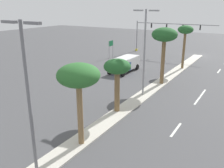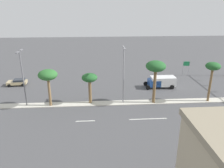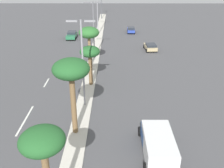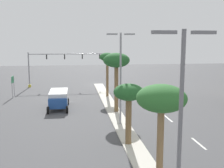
# 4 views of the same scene
# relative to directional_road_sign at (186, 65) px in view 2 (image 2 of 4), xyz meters

# --- Properties ---
(ground_plane) EXTENTS (160.00, 160.00, 0.00)m
(ground_plane) POSITION_rel_directional_road_sign_xyz_m (-14.55, 22.84, -2.47)
(ground_plane) COLOR #4C4C4F
(median_curb) EXTENTS (1.80, 87.68, 0.12)m
(median_curb) POSITION_rel_directional_road_sign_xyz_m (-14.55, 32.58, -2.41)
(median_curb) COLOR beige
(median_curb) RESTS_ON ground
(lane_stripe_leading) EXTENTS (0.20, 2.80, 0.01)m
(lane_stripe_leading) POSITION_rel_directional_road_sign_xyz_m (-20.36, 12.08, -2.46)
(lane_stripe_leading) COLOR silver
(lane_stripe_leading) RESTS_ON ground
(lane_stripe_right) EXTENTS (0.20, 2.80, 0.01)m
(lane_stripe_right) POSITION_rel_directional_road_sign_xyz_m (-20.36, 14.92, -2.46)
(lane_stripe_right) COLOR silver
(lane_stripe_right) RESTS_ON ground
(lane_stripe_left) EXTENTS (0.20, 2.80, 0.01)m
(lane_stripe_left) POSITION_rel_directional_road_sign_xyz_m (-20.36, 22.81, -2.46)
(lane_stripe_left) COLOR silver
(lane_stripe_left) RESTS_ON ground
(directional_road_sign) EXTENTS (0.10, 1.57, 3.39)m
(directional_road_sign) POSITION_rel_directional_road_sign_xyz_m (0.00, 0.00, 0.00)
(directional_road_sign) COLOR gray
(directional_road_sign) RESTS_ON ground
(palm_tree_inboard) EXTENTS (2.44, 2.44, 6.96)m
(palm_tree_inboard) POSITION_rel_directional_road_sign_xyz_m (-14.86, 1.70, 3.59)
(palm_tree_inboard) COLOR brown
(palm_tree_inboard) RESTS_ON median_curb
(palm_tree_outboard) EXTENTS (3.27, 3.27, 7.35)m
(palm_tree_outboard) POSITION_rel_directional_road_sign_xyz_m (-14.82, 11.34, 3.86)
(palm_tree_outboard) COLOR brown
(palm_tree_outboard) RESTS_ON median_curb
(palm_tree_trailing) EXTENTS (2.59, 2.59, 5.24)m
(palm_tree_trailing) POSITION_rel_directional_road_sign_xyz_m (-14.19, 22.19, 1.92)
(palm_tree_trailing) COLOR brown
(palm_tree_trailing) RESTS_ON median_curb
(palm_tree_mid) EXTENTS (3.08, 3.08, 6.21)m
(palm_tree_mid) POSITION_rel_directional_road_sign_xyz_m (-14.86, 28.78, 2.87)
(palm_tree_mid) COLOR olive
(palm_tree_mid) RESTS_ON median_curb
(street_lamp_center) EXTENTS (2.90, 0.24, 9.61)m
(street_lamp_center) POSITION_rel_directional_road_sign_xyz_m (-14.44, 16.58, 3.30)
(street_lamp_center) COLOR gray
(street_lamp_center) RESTS_ON median_curb
(street_lamp_rear) EXTENTS (2.90, 0.24, 9.31)m
(street_lamp_rear) POSITION_rel_directional_road_sign_xyz_m (-14.44, 32.84, 3.14)
(street_lamp_rear) COLOR slate
(street_lamp_rear) RESTS_ON median_curb
(sedan_tan_rear) EXTENTS (2.30, 4.03, 1.32)m
(sedan_tan_rear) POSITION_rel_directional_road_sign_xyz_m (-4.23, 37.57, -1.75)
(sedan_tan_rear) COLOR tan
(sedan_tan_rear) RESTS_ON ground
(box_truck) EXTENTS (2.60, 6.15, 2.27)m
(box_truck) POSITION_rel_directional_road_sign_xyz_m (-7.53, 8.12, -1.20)
(box_truck) COLOR #234C99
(box_truck) RESTS_ON ground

